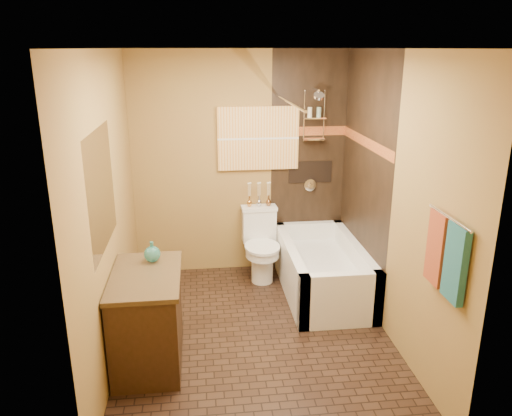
{
  "coord_description": "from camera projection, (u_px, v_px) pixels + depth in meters",
  "views": [
    {
      "loc": [
        -0.46,
        -3.96,
        2.51
      ],
      "look_at": [
        0.05,
        0.4,
        1.09
      ],
      "focal_mm": 35.0,
      "sensor_mm": 36.0,
      "label": 1
    }
  ],
  "objects": [
    {
      "name": "curtain_rod",
      "position": [
        289.0,
        102.0,
        4.69
      ],
      "size": [
        0.03,
        1.55,
        0.03
      ],
      "primitive_type": "cylinder",
      "rotation": [
        1.57,
        0.0,
        0.0
      ],
      "color": "silver",
      "rests_on": "wall_back"
    },
    {
      "name": "wall_back",
      "position": [
        240.0,
        165.0,
        5.59
      ],
      "size": [
        2.4,
        0.02,
        2.5
      ],
      "primitive_type": "cube",
      "color": "olive",
      "rests_on": "floor"
    },
    {
      "name": "bud_vases",
      "position": [
        259.0,
        194.0,
        5.61
      ],
      "size": [
        0.28,
        0.06,
        0.27
      ],
      "color": "#C7883E",
      "rests_on": "toilet"
    },
    {
      "name": "toilet",
      "position": [
        261.0,
        244.0,
        5.61
      ],
      "size": [
        0.41,
        0.6,
        0.79
      ],
      "rotation": [
        0.0,
        0.0,
        0.04
      ],
      "color": "white",
      "rests_on": "floor"
    },
    {
      "name": "bathtub",
      "position": [
        322.0,
        273.0,
        5.29
      ],
      "size": [
        0.8,
        1.5,
        0.55
      ],
      "color": "white",
      "rests_on": "floor"
    },
    {
      "name": "towel_bar",
      "position": [
        449.0,
        217.0,
        3.25
      ],
      "size": [
        0.02,
        0.55,
        0.02
      ],
      "primitive_type": "cylinder",
      "rotation": [
        1.57,
        0.0,
        0.0
      ],
      "color": "silver",
      "rests_on": "wall_right"
    },
    {
      "name": "mosaic_band_right",
      "position": [
        366.0,
        142.0,
        4.9
      ],
      "size": [
        0.01,
        1.5,
        0.1
      ],
      "primitive_type": "cube",
      "color": "maroon",
      "rests_on": "alcove_tile_right"
    },
    {
      "name": "alcove_niche",
      "position": [
        310.0,
        172.0,
        5.7
      ],
      "size": [
        0.5,
        0.01,
        0.25
      ],
      "primitive_type": "cube",
      "color": "black",
      "rests_on": "alcove_tile_back"
    },
    {
      "name": "alcove_tile_back",
      "position": [
        308.0,
        163.0,
        5.67
      ],
      "size": [
        0.85,
        0.01,
        2.5
      ],
      "primitive_type": "cube",
      "color": "black",
      "rests_on": "wall_back"
    },
    {
      "name": "vanity",
      "position": [
        147.0,
        318.0,
        4.07
      ],
      "size": [
        0.55,
        0.9,
        0.8
      ],
      "rotation": [
        0.0,
        0.0,
        0.0
      ],
      "color": "black",
      "rests_on": "floor"
    },
    {
      "name": "wall_left",
      "position": [
        109.0,
        210.0,
        4.04
      ],
      "size": [
        0.02,
        3.0,
        2.5
      ],
      "primitive_type": "cube",
      "color": "olive",
      "rests_on": "floor"
    },
    {
      "name": "sunset_painting",
      "position": [
        258.0,
        138.0,
        5.5
      ],
      "size": [
        0.9,
        0.04,
        0.7
      ],
      "primitive_type": "cube",
      "color": "orange",
      "rests_on": "wall_back"
    },
    {
      "name": "ceiling",
      "position": [
        256.0,
        48.0,
        3.79
      ],
      "size": [
        3.0,
        3.0,
        0.0
      ],
      "primitive_type": "plane",
      "color": "silver",
      "rests_on": "wall_back"
    },
    {
      "name": "teal_bottle",
      "position": [
        152.0,
        252.0,
        4.15
      ],
      "size": [
        0.16,
        0.16,
        0.22
      ],
      "primitive_type": null,
      "rotation": [
        0.0,
        0.0,
        0.16
      ],
      "color": "#297B6D",
      "rests_on": "vanity"
    },
    {
      "name": "mosaic_band_back",
      "position": [
        309.0,
        131.0,
        5.55
      ],
      "size": [
        0.85,
        0.01,
        0.1
      ],
      "primitive_type": "cube",
      "color": "maroon",
      "rests_on": "alcove_tile_back"
    },
    {
      "name": "alcove_tile_right",
      "position": [
        364.0,
        178.0,
        5.02
      ],
      "size": [
        0.01,
        1.5,
        2.5
      ],
      "primitive_type": "cube",
      "color": "black",
      "rests_on": "wall_right"
    },
    {
      "name": "shower_fixtures",
      "position": [
        314.0,
        128.0,
        5.44
      ],
      "size": [
        0.24,
        0.33,
        1.16
      ],
      "color": "silver",
      "rests_on": "floor"
    },
    {
      "name": "floor",
      "position": [
        256.0,
        335.0,
        4.56
      ],
      "size": [
        3.0,
        3.0,
        0.0
      ],
      "primitive_type": "plane",
      "color": "black",
      "rests_on": "ground"
    },
    {
      "name": "towel_rust",
      "position": [
        437.0,
        248.0,
        3.46
      ],
      "size": [
        0.05,
        0.22,
        0.52
      ],
      "primitive_type": "cube",
      "color": "maroon",
      "rests_on": "towel_bar"
    },
    {
      "name": "wall_right",
      "position": [
        393.0,
        200.0,
        4.31
      ],
      "size": [
        0.02,
        3.0,
        2.5
      ],
      "primitive_type": "cube",
      "color": "olive",
      "rests_on": "floor"
    },
    {
      "name": "wall_front",
      "position": [
        287.0,
        286.0,
        2.76
      ],
      "size": [
        2.4,
        0.02,
        2.5
      ],
      "primitive_type": "cube",
      "color": "olive",
      "rests_on": "floor"
    },
    {
      "name": "vanity_mirror",
      "position": [
        101.0,
        190.0,
        3.7
      ],
      "size": [
        0.01,
        1.0,
        0.9
      ],
      "primitive_type": "cube",
      "color": "white",
      "rests_on": "wall_left"
    },
    {
      "name": "towel_teal",
      "position": [
        456.0,
        264.0,
        3.21
      ],
      "size": [
        0.05,
        0.22,
        0.52
      ],
      "primitive_type": "cube",
      "color": "#1B4F5A",
      "rests_on": "towel_bar"
    }
  ]
}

